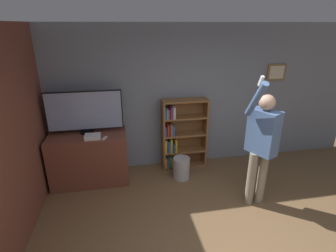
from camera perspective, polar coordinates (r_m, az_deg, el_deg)
wall_back at (r=5.04m, az=4.04°, el=6.15°), size 7.10×0.09×2.70m
wall_side_brick at (r=3.81m, az=-30.45°, el=-1.96°), size 0.06×4.30×2.70m
tv_ledge at (r=4.88m, az=-16.67°, el=-6.64°), size 1.31×0.67×0.90m
television at (r=4.63m, az=-17.68°, el=2.99°), size 1.26×0.22×0.74m
game_console at (r=4.48m, az=-16.09°, el=-2.25°), size 0.26×0.19×0.07m
remote_loose at (r=4.43m, az=-13.66°, el=-2.60°), size 0.09×0.14×0.02m
bookshelf at (r=5.06m, az=2.65°, el=-1.90°), size 0.86×0.28×1.37m
person at (r=4.06m, az=19.78°, el=-3.05°), size 0.58×0.58×2.07m
waste_bin at (r=4.87m, az=2.93°, el=-9.12°), size 0.30×0.30×0.41m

